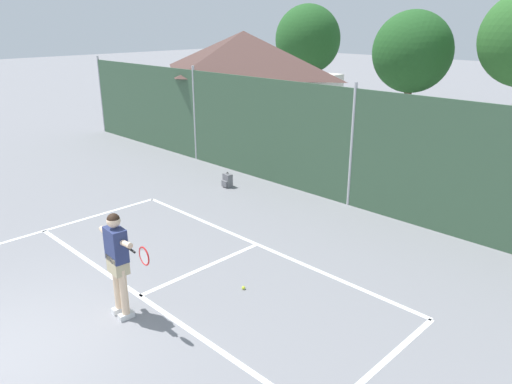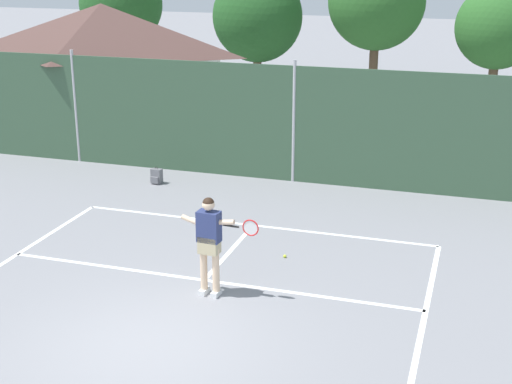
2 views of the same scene
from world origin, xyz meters
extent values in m
cube|color=white|center=(0.00, 5.50, 0.00)|extent=(8.20, 0.10, 0.01)
cube|color=white|center=(0.00, 2.48, 0.00)|extent=(8.20, 0.10, 0.01)
cube|color=white|center=(0.00, 3.96, 0.00)|extent=(0.10, 2.97, 0.01)
cube|color=#38563D|center=(0.00, 9.00, 1.55)|extent=(26.00, 0.05, 3.10)
cylinder|color=#B2B2B7|center=(-13.00, 9.00, 1.63)|extent=(0.09, 0.09, 3.25)
cylinder|color=#B2B2B7|center=(-6.50, 9.00, 1.63)|extent=(0.09, 0.09, 3.25)
cylinder|color=#B2B2B7|center=(0.00, 9.00, 1.63)|extent=(0.09, 0.09, 3.25)
cube|color=silver|center=(-7.16, 12.01, 1.39)|extent=(6.41, 4.32, 2.77)
pyramid|color=#513833|center=(-7.16, 12.01, 3.54)|extent=(6.92, 4.67, 1.54)
cylinder|color=brown|center=(-10.99, 20.60, 1.05)|extent=(0.36, 0.36, 2.09)
ellipsoid|color=#235623|center=(-10.99, 20.60, 3.68)|extent=(3.73, 3.35, 3.73)
cylinder|color=brown|center=(-4.66, 20.60, 0.83)|extent=(0.36, 0.36, 1.66)
ellipsoid|color=#235623|center=(-4.66, 20.60, 3.27)|extent=(3.80, 3.42, 3.80)
cube|color=silver|center=(0.21, 1.96, 0.05)|extent=(0.14, 0.27, 0.10)
cube|color=silver|center=(0.45, 1.94, 0.05)|extent=(0.14, 0.27, 0.10)
cylinder|color=beige|center=(0.21, 1.96, 0.51)|extent=(0.13, 0.13, 0.82)
cylinder|color=beige|center=(0.45, 1.94, 0.51)|extent=(0.13, 0.13, 0.82)
cube|color=tan|center=(0.33, 1.95, 0.98)|extent=(0.38, 0.27, 0.32)
cube|color=navy|center=(0.33, 1.95, 1.32)|extent=(0.42, 0.27, 0.56)
sphere|color=beige|center=(0.33, 1.95, 1.73)|extent=(0.22, 0.22, 0.22)
sphere|color=black|center=(0.33, 1.95, 1.75)|extent=(0.21, 0.21, 0.21)
cylinder|color=beige|center=(0.53, 1.96, 1.42)|extent=(0.56, 0.13, 0.17)
cylinder|color=beige|center=(0.05, 1.97, 1.37)|extent=(0.51, 0.13, 0.22)
cylinder|color=black|center=(0.73, 1.96, 1.37)|extent=(0.30, 0.06, 0.04)
torus|color=red|center=(1.08, 1.99, 1.37)|extent=(0.30, 0.05, 0.30)
cylinder|color=silver|center=(1.08, 1.99, 1.37)|extent=(0.26, 0.03, 0.26)
sphere|color=#CCE033|center=(1.17, 3.96, 0.03)|extent=(0.07, 0.07, 0.07)
cube|color=slate|center=(-3.41, 7.70, 0.20)|extent=(0.30, 0.21, 0.40)
cube|color=slate|center=(-3.42, 7.58, 0.12)|extent=(0.23, 0.08, 0.18)
torus|color=black|center=(-3.41, 7.70, 0.42)|extent=(0.09, 0.02, 0.09)
camera|label=1|loc=(6.92, -1.51, 4.73)|focal=34.33mm
camera|label=2|loc=(4.72, -9.16, 5.93)|focal=51.17mm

